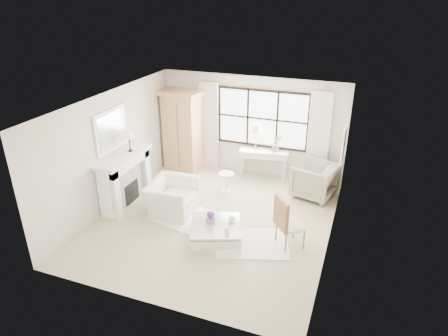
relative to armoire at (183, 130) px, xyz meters
The scene contains 32 objects.
floor 3.22m from the armoire, 51.69° to the right, with size 5.50×5.50×0.00m, color #BAAD8A.
ceiling 3.40m from the armoire, 51.69° to the right, with size 5.50×5.50×0.00m, color white.
wall_back 1.92m from the armoire, 11.58° to the left, with size 5.00×5.00×0.00m, color beige.
wall_front 5.45m from the armoire, 69.92° to the right, with size 5.00×5.00×0.00m, color silver.
wall_left 2.46m from the armoire, 104.90° to the right, with size 5.50×5.50×0.00m, color beige.
wall_right 4.97m from the armoire, 28.44° to the right, with size 5.50×5.50×0.00m, color silver.
window_pane 2.25m from the armoire, ahead, with size 2.40×0.02×1.50m, color white.
window_frame 2.25m from the armoire, ahead, with size 2.50×0.04×1.50m, color black, non-canonical shape.
curtain_rod 2.56m from the armoire, ahead, with size 0.04×0.04×3.30m, color #BB8641.
curtain_left 0.73m from the armoire, 22.91° to the left, with size 0.55×0.10×2.47m, color beige.
curtain_right 3.68m from the armoire, ahead, with size 0.55×0.10×2.47m, color beige.
fireplace 2.45m from the armoire, 99.68° to the right, with size 0.58×1.66×1.26m.
mirror_frame 2.54m from the armoire, 104.22° to the right, with size 0.05×1.15×0.95m, color white.
mirror_glass 2.53m from the armoire, 103.54° to the right, with size 0.02×1.00×0.80m, color silver.
art_frame 4.41m from the armoire, ahead, with size 0.04×0.62×0.82m, color white.
art_canvas 4.39m from the armoire, ahead, with size 0.01×0.52×0.72m, color #C1B195.
mantel_lamp 2.19m from the armoire, 99.05° to the right, with size 0.22×0.22×0.51m.
armoire is the anchor object (origin of this frame).
console_table 2.43m from the armoire, ahead, with size 1.36×0.68×0.80m.
console_lamp 2.08m from the armoire, ahead, with size 0.28×0.28×0.69m.
orchid_plant 2.63m from the armoire, ahead, with size 0.26×0.21×0.48m, color #5F7A51.
side_table 2.07m from the armoire, 30.30° to the right, with size 0.40×0.40×0.51m.
rug_left 2.99m from the armoire, 63.51° to the right, with size 1.55×1.10×0.03m, color white.
rug_right 4.28m from the armoire, 44.85° to the right, with size 1.44×1.08×0.03m, color white.
club_armchair 2.58m from the armoire, 70.48° to the right, with size 1.14×0.99×0.74m, color white.
wingback_chair 3.85m from the armoire, ahead, with size 0.93×0.95×0.87m, color gray.
french_chair 4.60m from the armoire, 36.86° to the right, with size 0.68×0.68×1.08m.
coffee_table 3.89m from the armoire, 54.41° to the right, with size 1.29×1.29×0.38m.
planter_box 3.73m from the armoire, 55.69° to the right, with size 0.14×0.14×0.11m, color gray.
planter_flowers 3.70m from the armoire, 55.69° to the right, with size 0.15×0.15×0.15m, color #512B6B.
pillar_candle 4.16m from the armoire, 52.44° to the right, with size 0.09×0.09×0.12m, color beige.
coffee_vase 3.81m from the armoire, 49.13° to the right, with size 0.15×0.15×0.16m, color white.
Camera 1 is at (2.88, -7.07, 4.79)m, focal length 32.00 mm.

